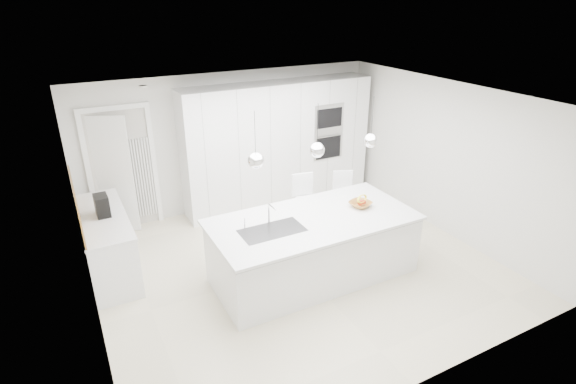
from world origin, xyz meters
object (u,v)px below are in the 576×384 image
island_base (314,250)px  espresso_machine (102,206)px  fruit_bowl (360,204)px  bar_stool_left (306,209)px  bar_stool_right (346,203)px

island_base → espresso_machine: size_ratio=9.47×
island_base → fruit_bowl: fruit_bowl is taller
espresso_machine → bar_stool_left: (2.94, -0.56, -0.49)m
fruit_bowl → bar_stool_left: (-0.38, 0.89, -0.38)m
island_base → bar_stool_left: 1.03m
island_base → espresso_machine: 3.00m
bar_stool_left → fruit_bowl: bearing=-58.3°
espresso_machine → bar_stool_right: 3.77m
bar_stool_right → espresso_machine: bearing=-166.2°
island_base → espresso_machine: (-2.53, 1.49, 0.62)m
island_base → bar_stool_right: bearing=38.2°
island_base → bar_stool_right: (1.16, 0.91, 0.09)m
island_base → bar_stool_right: bar_stool_right is taller
fruit_bowl → espresso_machine: (-3.32, 1.44, 0.11)m
fruit_bowl → espresso_machine: 3.62m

